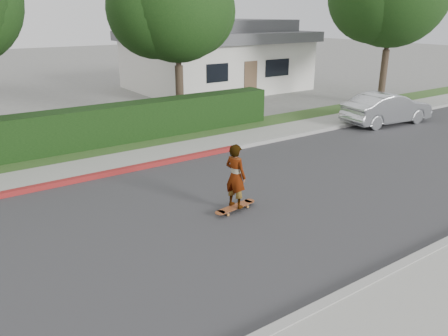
# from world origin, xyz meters

# --- Properties ---
(ground) EXTENTS (120.00, 120.00, 0.00)m
(ground) POSITION_xyz_m (0.00, 0.00, 0.00)
(ground) COLOR slate
(ground) RESTS_ON ground
(road) EXTENTS (60.00, 8.00, 0.01)m
(road) POSITION_xyz_m (0.00, 0.00, 0.01)
(road) COLOR #2D2D30
(road) RESTS_ON ground
(curb_near) EXTENTS (60.00, 0.20, 0.15)m
(curb_near) POSITION_xyz_m (0.00, -4.10, 0.07)
(curb_near) COLOR #9E9E99
(curb_near) RESTS_ON ground
(curb_far) EXTENTS (60.00, 0.20, 0.15)m
(curb_far) POSITION_xyz_m (0.00, 4.10, 0.07)
(curb_far) COLOR #9E9E99
(curb_far) RESTS_ON ground
(curb_red_section) EXTENTS (12.00, 0.21, 0.15)m
(curb_red_section) POSITION_xyz_m (-5.00, 4.10, 0.08)
(curb_red_section) COLOR maroon
(curb_red_section) RESTS_ON ground
(sidewalk_far) EXTENTS (60.00, 1.60, 0.12)m
(sidewalk_far) POSITION_xyz_m (0.00, 5.00, 0.06)
(sidewalk_far) COLOR gray
(sidewalk_far) RESTS_ON ground
(planting_strip) EXTENTS (60.00, 1.60, 0.10)m
(planting_strip) POSITION_xyz_m (0.00, 6.60, 0.05)
(planting_strip) COLOR #2D4C1E
(planting_strip) RESTS_ON ground
(hedge) EXTENTS (15.00, 1.00, 1.50)m
(hedge) POSITION_xyz_m (-3.00, 7.20, 0.75)
(hedge) COLOR black
(hedge) RESTS_ON ground
(tree_center) EXTENTS (5.66, 4.84, 7.44)m
(tree_center) POSITION_xyz_m (1.49, 9.19, 4.90)
(tree_center) COLOR #33261C
(tree_center) RESTS_ON ground
(house) EXTENTS (10.60, 8.60, 4.30)m
(house) POSITION_xyz_m (8.00, 16.00, 2.10)
(house) COLOR beige
(house) RESTS_ON ground
(skateboard) EXTENTS (1.30, 0.44, 0.12)m
(skateboard) POSITION_xyz_m (-2.00, -0.12, 0.11)
(skateboard) COLOR #B16E30
(skateboard) RESTS_ON ground
(skateboarder) EXTENTS (0.52, 0.67, 1.62)m
(skateboarder) POSITION_xyz_m (-2.00, -0.12, 0.94)
(skateboarder) COLOR white
(skateboarder) RESTS_ON skateboard
(car_silver) EXTENTS (4.39, 1.96, 1.40)m
(car_silver) POSITION_xyz_m (8.90, 3.50, 0.70)
(car_silver) COLOR silver
(car_silver) RESTS_ON ground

